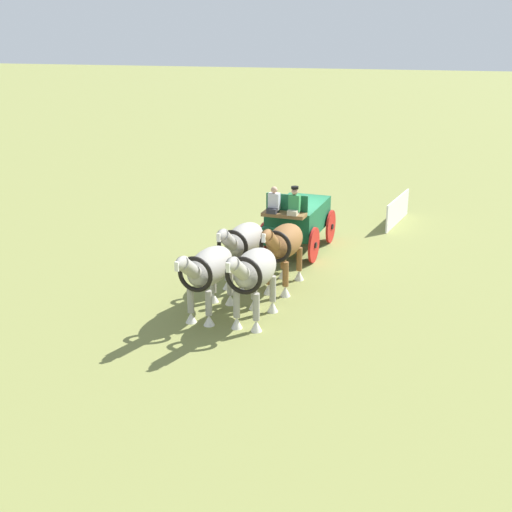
# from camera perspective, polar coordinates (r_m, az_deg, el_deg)

# --- Properties ---
(ground_plane) EXTENTS (220.00, 220.00, 0.00)m
(ground_plane) POSITION_cam_1_polar(r_m,az_deg,el_deg) (23.95, 3.61, 0.61)
(ground_plane) COLOR olive
(show_wagon) EXTENTS (5.91, 2.16, 2.70)m
(show_wagon) POSITION_cam_1_polar(r_m,az_deg,el_deg) (23.44, 3.55, 3.21)
(show_wagon) COLOR #195B38
(show_wagon) RESTS_ON ground
(draft_horse_rear_near) EXTENTS (3.10, 1.11, 2.29)m
(draft_horse_rear_near) POSITION_cam_1_polar(r_m,az_deg,el_deg) (19.87, 2.36, 1.02)
(draft_horse_rear_near) COLOR brown
(draft_horse_rear_near) RESTS_ON ground
(draft_horse_rear_off) EXTENTS (3.24, 1.13, 2.19)m
(draft_horse_rear_off) POSITION_cam_1_polar(r_m,az_deg,el_deg) (20.30, -1.13, 1.18)
(draft_horse_rear_off) COLOR #9E998E
(draft_horse_rear_off) RESTS_ON ground
(draft_horse_lead_near) EXTENTS (2.98, 1.15, 2.31)m
(draft_horse_lead_near) POSITION_cam_1_polar(r_m,az_deg,el_deg) (17.54, -0.22, -1.38)
(draft_horse_lead_near) COLOR #9E998E
(draft_horse_lead_near) RESTS_ON ground
(draft_horse_lead_off) EXTENTS (3.21, 1.13, 2.22)m
(draft_horse_lead_off) POSITION_cam_1_polar(r_m,az_deg,el_deg) (18.03, -4.11, -1.13)
(draft_horse_lead_off) COLOR #9E998E
(draft_horse_lead_off) RESTS_ON ground
(sponsor_banner) EXTENTS (3.16, 0.66, 1.10)m
(sponsor_banner) POSITION_cam_1_polar(r_m,az_deg,el_deg) (27.53, 12.04, 3.87)
(sponsor_banner) COLOR silver
(sponsor_banner) RESTS_ON ground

